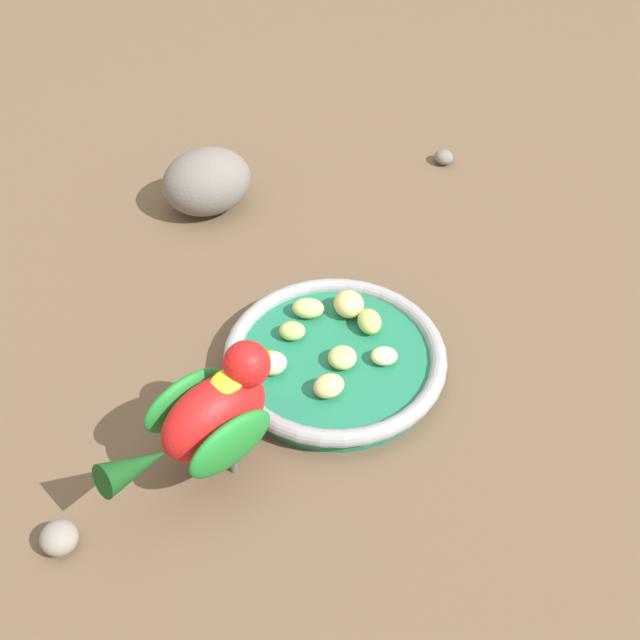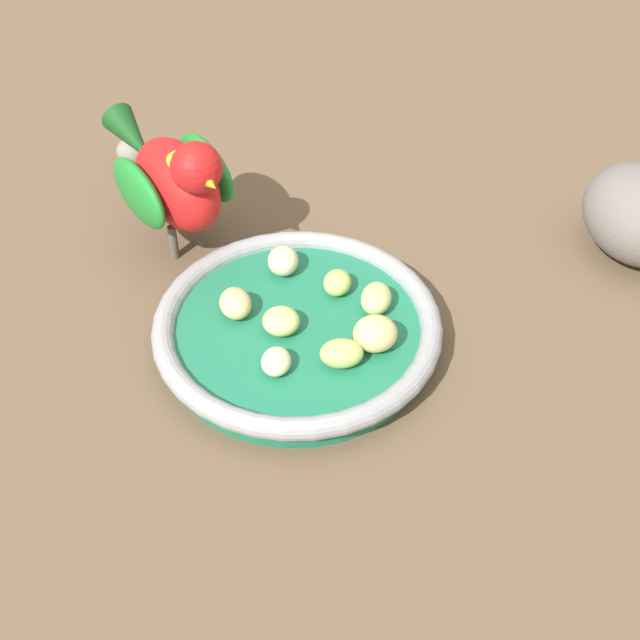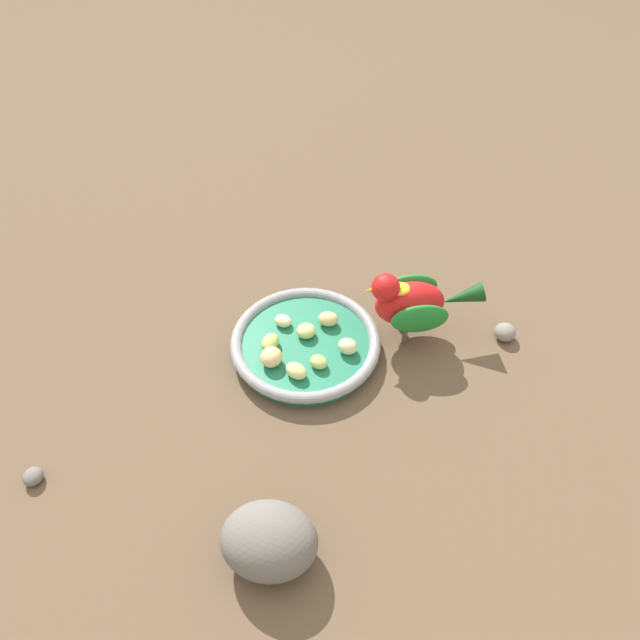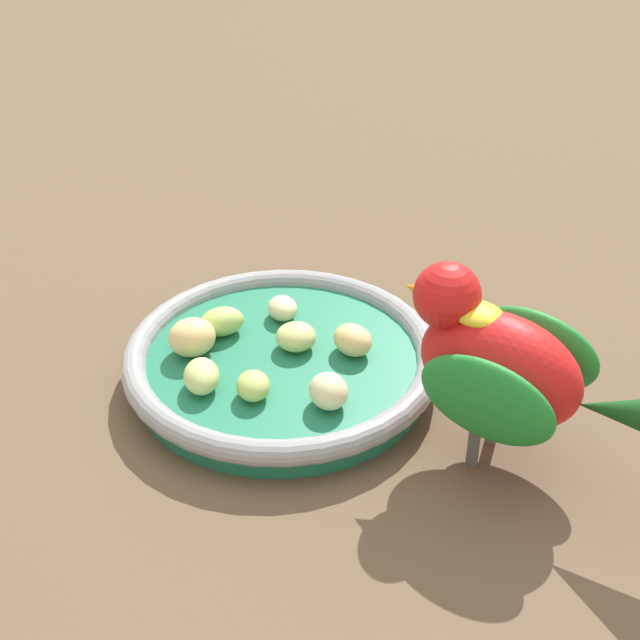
{
  "view_description": "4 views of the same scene",
  "coord_description": "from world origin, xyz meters",
  "px_view_note": "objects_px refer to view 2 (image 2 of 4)",
  "views": [
    {
      "loc": [
        0.23,
        -0.46,
        0.56
      ],
      "look_at": [
        -0.03,
        -0.02,
        0.05
      ],
      "focal_mm": 45.73,
      "sensor_mm": 36.0,
      "label": 1
    },
    {
      "loc": [
        0.33,
        0.26,
        0.45
      ],
      "look_at": [
        -0.01,
        -0.0,
        0.04
      ],
      "focal_mm": 49.5,
      "sensor_mm": 36.0,
      "label": 2
    },
    {
      "loc": [
        -0.51,
        0.18,
        0.64
      ],
      "look_at": [
        0.0,
        -0.05,
        0.04
      ],
      "focal_mm": 34.37,
      "sensor_mm": 36.0,
      "label": 3
    },
    {
      "loc": [
        -0.44,
        -0.2,
        0.35
      ],
      "look_at": [
        0.0,
        -0.04,
        0.04
      ],
      "focal_mm": 49.86,
      "sensor_mm": 36.0,
      "label": 4
    }
  ],
  "objects_px": {
    "apple_piece_4": "(375,334)",
    "apple_piece_6": "(283,261)",
    "feeding_bowl": "(297,330)",
    "parrot": "(175,178)",
    "apple_piece_0": "(338,356)",
    "apple_piece_5": "(285,317)",
    "apple_piece_1": "(337,283)",
    "apple_piece_7": "(276,362)",
    "apple_piece_3": "(235,303)",
    "apple_piece_2": "(376,298)",
    "pebble_0": "(133,151)"
  },
  "relations": [
    {
      "from": "apple_piece_5",
      "to": "pebble_0",
      "type": "bearing_deg",
      "value": -110.8
    },
    {
      "from": "apple_piece_1",
      "to": "apple_piece_5",
      "type": "xyz_separation_m",
      "value": [
        0.05,
        -0.01,
        0.0
      ]
    },
    {
      "from": "apple_piece_1",
      "to": "apple_piece_7",
      "type": "relative_size",
      "value": 1.0
    },
    {
      "from": "apple_piece_3",
      "to": "apple_piece_2",
      "type": "bearing_deg",
      "value": 131.01
    },
    {
      "from": "feeding_bowl",
      "to": "parrot",
      "type": "height_order",
      "value": "parrot"
    },
    {
      "from": "apple_piece_6",
      "to": "apple_piece_5",
      "type": "bearing_deg",
      "value": 40.75
    },
    {
      "from": "apple_piece_7",
      "to": "parrot",
      "type": "xyz_separation_m",
      "value": [
        -0.07,
        -0.16,
        0.04
      ]
    },
    {
      "from": "parrot",
      "to": "apple_piece_3",
      "type": "bearing_deg",
      "value": -8.75
    },
    {
      "from": "apple_piece_2",
      "to": "apple_piece_7",
      "type": "xyz_separation_m",
      "value": [
        0.09,
        -0.02,
        -0.0
      ]
    },
    {
      "from": "feeding_bowl",
      "to": "pebble_0",
      "type": "height_order",
      "value": "feeding_bowl"
    },
    {
      "from": "apple_piece_2",
      "to": "apple_piece_3",
      "type": "distance_m",
      "value": 0.1
    },
    {
      "from": "feeding_bowl",
      "to": "apple_piece_2",
      "type": "distance_m",
      "value": 0.06
    },
    {
      "from": "apple_piece_2",
      "to": "pebble_0",
      "type": "xyz_separation_m",
      "value": [
        -0.04,
        -0.29,
        -0.02
      ]
    },
    {
      "from": "apple_piece_6",
      "to": "pebble_0",
      "type": "distance_m",
      "value": 0.22
    },
    {
      "from": "parrot",
      "to": "feeding_bowl",
      "type": "bearing_deg",
      "value": 4.63
    },
    {
      "from": "apple_piece_3",
      "to": "parrot",
      "type": "bearing_deg",
      "value": -115.75
    },
    {
      "from": "apple_piece_1",
      "to": "apple_piece_3",
      "type": "xyz_separation_m",
      "value": [
        0.06,
        -0.04,
        0.0
      ]
    },
    {
      "from": "apple_piece_0",
      "to": "apple_piece_1",
      "type": "height_order",
      "value": "apple_piece_0"
    },
    {
      "from": "feeding_bowl",
      "to": "apple_piece_1",
      "type": "height_order",
      "value": "apple_piece_1"
    },
    {
      "from": "apple_piece_7",
      "to": "parrot",
      "type": "height_order",
      "value": "parrot"
    },
    {
      "from": "apple_piece_4",
      "to": "apple_piece_0",
      "type": "bearing_deg",
      "value": -15.71
    },
    {
      "from": "feeding_bowl",
      "to": "apple_piece_5",
      "type": "bearing_deg",
      "value": -43.77
    },
    {
      "from": "parrot",
      "to": "apple_piece_1",
      "type": "bearing_deg",
      "value": 22.82
    },
    {
      "from": "apple_piece_5",
      "to": "apple_piece_7",
      "type": "xyz_separation_m",
      "value": [
        0.04,
        0.02,
        -0.0
      ]
    },
    {
      "from": "apple_piece_7",
      "to": "feeding_bowl",
      "type": "bearing_deg",
      "value": -159.53
    },
    {
      "from": "apple_piece_2",
      "to": "apple_piece_7",
      "type": "distance_m",
      "value": 0.09
    },
    {
      "from": "apple_piece_0",
      "to": "apple_piece_5",
      "type": "bearing_deg",
      "value": -99.07
    },
    {
      "from": "apple_piece_4",
      "to": "apple_piece_6",
      "type": "height_order",
      "value": "apple_piece_4"
    },
    {
      "from": "apple_piece_1",
      "to": "pebble_0",
      "type": "relative_size",
      "value": 0.83
    },
    {
      "from": "feeding_bowl",
      "to": "apple_piece_7",
      "type": "bearing_deg",
      "value": 20.47
    },
    {
      "from": "pebble_0",
      "to": "apple_piece_2",
      "type": "bearing_deg",
      "value": 81.62
    },
    {
      "from": "apple_piece_3",
      "to": "apple_piece_4",
      "type": "relative_size",
      "value": 0.91
    },
    {
      "from": "apple_piece_2",
      "to": "apple_piece_5",
      "type": "distance_m",
      "value": 0.07
    },
    {
      "from": "apple_piece_5",
      "to": "apple_piece_0",
      "type": "bearing_deg",
      "value": 80.93
    },
    {
      "from": "apple_piece_2",
      "to": "apple_piece_4",
      "type": "height_order",
      "value": "apple_piece_4"
    },
    {
      "from": "apple_piece_4",
      "to": "apple_piece_6",
      "type": "relative_size",
      "value": 1.16
    },
    {
      "from": "apple_piece_3",
      "to": "parrot",
      "type": "relative_size",
      "value": 0.17
    },
    {
      "from": "apple_piece_4",
      "to": "pebble_0",
      "type": "xyz_separation_m",
      "value": [
        -0.08,
        -0.32,
        -0.02
      ]
    },
    {
      "from": "apple_piece_0",
      "to": "apple_piece_4",
      "type": "height_order",
      "value": "apple_piece_4"
    },
    {
      "from": "feeding_bowl",
      "to": "apple_piece_0",
      "type": "bearing_deg",
      "value": 72.99
    },
    {
      "from": "apple_piece_5",
      "to": "apple_piece_6",
      "type": "relative_size",
      "value": 0.99
    },
    {
      "from": "apple_piece_4",
      "to": "apple_piece_6",
      "type": "bearing_deg",
      "value": -103.03
    },
    {
      "from": "apple_piece_0",
      "to": "apple_piece_7",
      "type": "bearing_deg",
      "value": -48.37
    },
    {
      "from": "apple_piece_0",
      "to": "apple_piece_7",
      "type": "distance_m",
      "value": 0.04
    },
    {
      "from": "apple_piece_3",
      "to": "apple_piece_7",
      "type": "height_order",
      "value": "apple_piece_3"
    },
    {
      "from": "apple_piece_1",
      "to": "apple_piece_2",
      "type": "relative_size",
      "value": 0.8
    },
    {
      "from": "feeding_bowl",
      "to": "apple_piece_4",
      "type": "relative_size",
      "value": 6.67
    },
    {
      "from": "apple_piece_0",
      "to": "apple_piece_3",
      "type": "bearing_deg",
      "value": -88.03
    },
    {
      "from": "apple_piece_4",
      "to": "apple_piece_5",
      "type": "height_order",
      "value": "apple_piece_4"
    },
    {
      "from": "apple_piece_0",
      "to": "apple_piece_1",
      "type": "relative_size",
      "value": 1.21
    }
  ]
}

